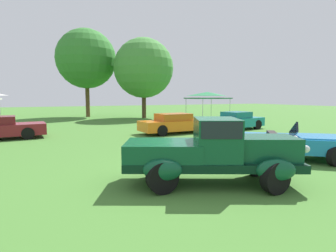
{
  "coord_description": "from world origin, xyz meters",
  "views": [
    {
      "loc": [
        -3.71,
        -6.06,
        2.24
      ],
      "look_at": [
        0.36,
        2.38,
        1.21
      ],
      "focal_mm": 28.35,
      "sensor_mm": 36.0,
      "label": 1
    }
  ],
  "objects_px": {
    "feature_pickup_truck": "(213,151)",
    "show_car_teal": "(238,121)",
    "neighbor_convertible": "(289,143)",
    "show_car_orange": "(176,123)",
    "canopy_tent_center_field": "(208,95)"
  },
  "relations": [
    {
      "from": "feature_pickup_truck",
      "to": "show_car_teal",
      "type": "xyz_separation_m",
      "value": [
        8.32,
        8.81,
        -0.27
      ]
    },
    {
      "from": "neighbor_convertible",
      "to": "show_car_teal",
      "type": "relative_size",
      "value": 1.14
    },
    {
      "from": "feature_pickup_truck",
      "to": "show_car_teal",
      "type": "bearing_deg",
      "value": 46.64
    },
    {
      "from": "feature_pickup_truck",
      "to": "show_car_teal",
      "type": "height_order",
      "value": "feature_pickup_truck"
    },
    {
      "from": "feature_pickup_truck",
      "to": "show_car_orange",
      "type": "height_order",
      "value": "feature_pickup_truck"
    },
    {
      "from": "canopy_tent_center_field",
      "to": "show_car_orange",
      "type": "bearing_deg",
      "value": -135.18
    },
    {
      "from": "neighbor_convertible",
      "to": "show_car_teal",
      "type": "bearing_deg",
      "value": 61.35
    },
    {
      "from": "show_car_orange",
      "to": "canopy_tent_center_field",
      "type": "distance_m",
      "value": 10.26
    },
    {
      "from": "canopy_tent_center_field",
      "to": "neighbor_convertible",
      "type": "bearing_deg",
      "value": -113.82
    },
    {
      "from": "neighbor_convertible",
      "to": "canopy_tent_center_field",
      "type": "height_order",
      "value": "canopy_tent_center_field"
    },
    {
      "from": "show_car_teal",
      "to": "feature_pickup_truck",
      "type": "bearing_deg",
      "value": -133.36
    },
    {
      "from": "neighbor_convertible",
      "to": "canopy_tent_center_field",
      "type": "xyz_separation_m",
      "value": [
        6.6,
        14.96,
        1.84
      ]
    },
    {
      "from": "show_car_teal",
      "to": "canopy_tent_center_field",
      "type": "bearing_deg",
      "value": 71.72
    },
    {
      "from": "neighbor_convertible",
      "to": "show_car_orange",
      "type": "relative_size",
      "value": 1.01
    },
    {
      "from": "show_car_teal",
      "to": "canopy_tent_center_field",
      "type": "xyz_separation_m",
      "value": [
        2.4,
        7.26,
        1.83
      ]
    }
  ]
}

